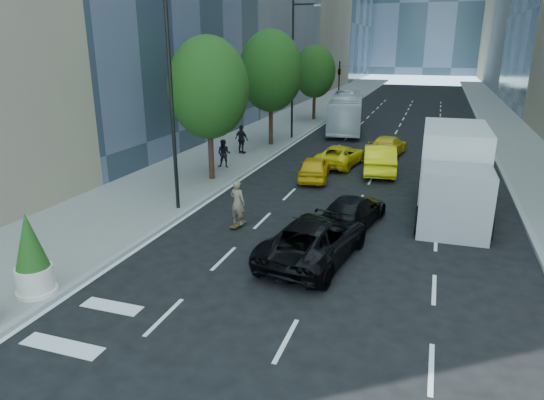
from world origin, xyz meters
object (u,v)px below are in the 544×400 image
(black_sedan_lincoln, at_px, (315,239))
(black_sedan_mercedes, at_px, (353,211))
(skateboarder, at_px, (238,206))
(city_bus, at_px, (346,112))
(planter_shrub, at_px, (31,256))
(box_truck, at_px, (453,171))

(black_sedan_lincoln, bearing_deg, black_sedan_mercedes, -92.16)
(skateboarder, relative_size, city_bus, 0.17)
(city_bus, distance_m, planter_shrub, 32.04)
(box_truck, relative_size, planter_shrub, 3.08)
(planter_shrub, bearing_deg, city_bus, 84.12)
(skateboarder, distance_m, planter_shrub, 8.00)
(city_bus, relative_size, planter_shrub, 4.44)
(box_truck, distance_m, planter_shrub, 16.75)
(black_sedan_lincoln, relative_size, box_truck, 0.71)
(black_sedan_mercedes, height_order, planter_shrub, planter_shrub)
(box_truck, bearing_deg, black_sedan_mercedes, -141.08)
(black_sedan_lincoln, bearing_deg, skateboarder, -20.37)
(city_bus, distance_m, box_truck, 21.46)
(black_sedan_mercedes, xyz_separation_m, box_truck, (3.79, 3.17, 1.21))
(skateboarder, xyz_separation_m, city_bus, (-0.12, 24.63, 0.62))
(black_sedan_lincoln, relative_size, planter_shrub, 2.17)
(skateboarder, distance_m, box_truck, 9.57)
(city_bus, bearing_deg, skateboarder, -98.01)
(skateboarder, bearing_deg, planter_shrub, 75.91)
(skateboarder, height_order, box_truck, box_truck)
(black_sedan_lincoln, distance_m, black_sedan_mercedes, 3.79)
(skateboarder, relative_size, box_truck, 0.24)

